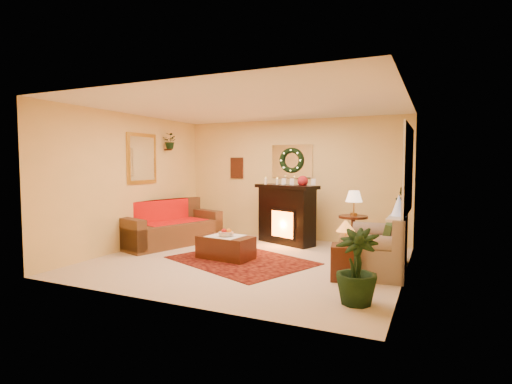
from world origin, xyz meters
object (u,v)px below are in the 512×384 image
at_px(side_table_round, 353,235).
at_px(end_table_square, 346,261).
at_px(coffee_table, 226,247).
at_px(sofa, 170,223).
at_px(loveseat, 376,243).
at_px(fireplace, 286,217).

height_order(side_table_round, end_table_square, side_table_round).
xyz_separation_m(side_table_round, end_table_square, (0.24, -1.79, -0.05)).
bearing_deg(coffee_table, side_table_round, 43.45).
relative_size(sofa, loveseat, 1.37).
bearing_deg(end_table_square, coffee_table, 170.02).
xyz_separation_m(fireplace, loveseat, (1.98, -1.35, -0.13)).
xyz_separation_m(sofa, coffee_table, (1.64, -0.63, -0.22)).
relative_size(fireplace, end_table_square, 2.53).
relative_size(sofa, coffee_table, 2.20).
distance_m(loveseat, coffee_table, 2.50).
bearing_deg(fireplace, sofa, -131.00).
distance_m(fireplace, side_table_round, 1.46).
distance_m(loveseat, side_table_round, 1.20).
relative_size(loveseat, coffee_table, 1.61).
relative_size(sofa, side_table_round, 3.00).
bearing_deg(loveseat, end_table_square, -115.91).
bearing_deg(side_table_round, end_table_square, -82.24).
relative_size(side_table_round, end_table_square, 1.40).
height_order(fireplace, coffee_table, fireplace).
bearing_deg(loveseat, sofa, 173.59).
xyz_separation_m(loveseat, end_table_square, (-0.31, -0.72, -0.15)).
bearing_deg(fireplace, side_table_round, 10.97).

